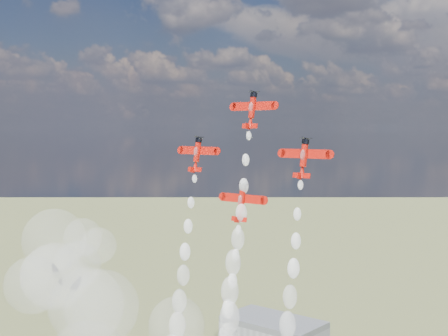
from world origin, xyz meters
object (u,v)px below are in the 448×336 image
plane_left (197,154)px  plane_slot (241,202)px  plane_lead (252,109)px  hangar (274,331)px  plane_right (304,157)px

plane_left → plane_slot: plane_left is taller
plane_lead → plane_slot: bearing=-90.0°
plane_left → plane_slot: 16.50m
plane_lead → plane_slot: (0.00, -3.47, -18.60)m
hangar → plane_right: (117.70, -158.48, 98.65)m
hangar → plane_slot: 210.96m
plane_slot → plane_right: bearing=7.3°
plane_slot → plane_lead: bearing=90.0°
plane_left → hangar: bearing=119.8°
hangar → plane_left: size_ratio=4.70×
plane_left → plane_right: (27.03, 0.00, 0.00)m
hangar → plane_left: 207.53m
plane_left → plane_right: size_ratio=1.00×
plane_left → plane_slot: bearing=-7.3°
hangar → plane_lead: (104.18, -156.74, 107.95)m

